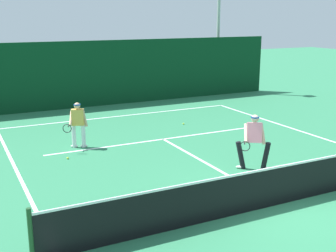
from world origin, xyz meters
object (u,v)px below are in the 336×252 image
object	(u,v)px
player_far	(78,123)
light_pole	(219,0)
player_near	(254,140)
tennis_ball_extra	(68,158)
tennis_ball	(184,124)

from	to	relation	value
player_far	light_pole	size ratio (longest dim) A/B	0.18
player_near	tennis_ball_extra	world-z (taller)	player_near
player_far	light_pole	distance (m)	13.60
player_far	tennis_ball	size ratio (longest dim) A/B	23.79
tennis_ball_extra	light_pole	world-z (taller)	light_pole
tennis_ball	player_far	bearing A→B (deg)	-165.39
tennis_ball_extra	light_pole	size ratio (longest dim) A/B	0.01
tennis_ball_extra	light_pole	distance (m)	14.99
player_near	tennis_ball_extra	distance (m)	5.82
light_pole	tennis_ball	bearing A→B (deg)	-132.08
player_near	tennis_ball	size ratio (longest dim) A/B	25.09
tennis_ball	player_near	bearing A→B (deg)	-97.87
player_far	tennis_ball	bearing A→B (deg)	-142.51
player_near	player_far	xyz separation A→B (m)	(-4.00, 4.46, -0.05)
player_near	light_pole	xyz separation A→B (m)	(6.45, 11.98, 4.33)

